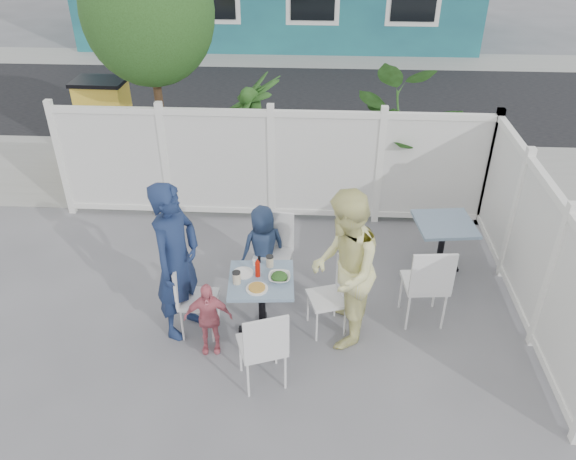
# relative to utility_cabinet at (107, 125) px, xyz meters

# --- Properties ---
(ground) EXTENTS (80.00, 80.00, 0.00)m
(ground) POSITION_rel_utility_cabinet_xyz_m (2.72, -4.00, -0.70)
(ground) COLOR slate
(near_sidewalk) EXTENTS (24.00, 2.60, 0.01)m
(near_sidewalk) POSITION_rel_utility_cabinet_xyz_m (2.72, -0.20, -0.69)
(near_sidewalk) COLOR gray
(near_sidewalk) RESTS_ON ground
(street) EXTENTS (24.00, 5.00, 0.01)m
(street) POSITION_rel_utility_cabinet_xyz_m (2.72, 3.50, -0.69)
(street) COLOR black
(street) RESTS_ON ground
(far_sidewalk) EXTENTS (24.00, 1.60, 0.01)m
(far_sidewalk) POSITION_rel_utility_cabinet_xyz_m (2.72, 6.60, -0.69)
(far_sidewalk) COLOR gray
(far_sidewalk) RESTS_ON ground
(fence_back) EXTENTS (5.86, 0.08, 1.60)m
(fence_back) POSITION_rel_utility_cabinet_xyz_m (2.82, -1.60, 0.09)
(fence_back) COLOR white
(fence_back) RESTS_ON ground
(fence_right) EXTENTS (0.08, 3.66, 1.60)m
(fence_right) POSITION_rel_utility_cabinet_xyz_m (5.72, -3.40, 0.09)
(fence_right) COLOR white
(fence_right) RESTS_ON ground
(tree) EXTENTS (1.80, 1.62, 3.59)m
(tree) POSITION_rel_utility_cabinet_xyz_m (1.12, -0.70, 1.89)
(tree) COLOR #382316
(tree) RESTS_ON ground
(utility_cabinet) EXTENTS (0.77, 0.56, 1.39)m
(utility_cabinet) POSITION_rel_utility_cabinet_xyz_m (0.00, 0.00, 0.00)
(utility_cabinet) COLOR gold
(utility_cabinet) RESTS_ON ground
(potted_shrub_a) EXTENTS (1.22, 1.22, 1.82)m
(potted_shrub_a) POSITION_rel_utility_cabinet_xyz_m (2.52, -0.90, 0.21)
(potted_shrub_a) COLOR #224316
(potted_shrub_a) RESTS_ON ground
(potted_shrub_b) EXTENTS (2.16, 2.09, 1.82)m
(potted_shrub_b) POSITION_rel_utility_cabinet_xyz_m (4.58, -1.00, 0.22)
(potted_shrub_b) COLOR #224316
(potted_shrub_b) RESTS_ON ground
(main_table) EXTENTS (0.70, 0.70, 0.69)m
(main_table) POSITION_rel_utility_cabinet_xyz_m (2.90, -3.96, -0.16)
(main_table) COLOR slate
(main_table) RESTS_ON ground
(spare_table) EXTENTS (0.73, 0.73, 0.70)m
(spare_table) POSITION_rel_utility_cabinet_xyz_m (4.95, -2.77, -0.16)
(spare_table) COLOR slate
(spare_table) RESTS_ON ground
(chair_left) EXTENTS (0.38, 0.39, 0.86)m
(chair_left) POSITION_rel_utility_cabinet_xyz_m (2.17, -3.99, -0.20)
(chair_left) COLOR white
(chair_left) RESTS_ON ground
(chair_right) EXTENTS (0.46, 0.47, 0.83)m
(chair_right) POSITION_rel_utility_cabinet_xyz_m (3.64, -3.86, -0.21)
(chair_right) COLOR white
(chair_right) RESTS_ON ground
(chair_back) EXTENTS (0.47, 0.46, 0.93)m
(chair_back) POSITION_rel_utility_cabinet_xyz_m (2.97, -3.12, -0.16)
(chair_back) COLOR white
(chair_back) RESTS_ON ground
(chair_near) EXTENTS (0.52, 0.51, 0.91)m
(chair_near) POSITION_rel_utility_cabinet_xyz_m (2.99, -4.72, -0.17)
(chair_near) COLOR white
(chair_near) RESTS_ON ground
(chair_spare) EXTENTS (0.48, 0.47, 0.98)m
(chair_spare) POSITION_rel_utility_cabinet_xyz_m (4.62, -3.74, -0.12)
(chair_spare) COLOR white
(chair_spare) RESTS_ON ground
(man) EXTENTS (0.61, 0.74, 1.74)m
(man) POSITION_rel_utility_cabinet_xyz_m (2.05, -3.95, 0.17)
(man) COLOR navy
(man) RESTS_ON ground
(woman) EXTENTS (0.69, 0.86, 1.71)m
(woman) POSITION_rel_utility_cabinet_xyz_m (3.72, -3.99, 0.16)
(woman) COLOR #F0EB54
(woman) RESTS_ON ground
(boy) EXTENTS (0.61, 0.52, 1.06)m
(boy) POSITION_rel_utility_cabinet_xyz_m (2.85, -3.17, -0.17)
(boy) COLOR navy
(boy) RESTS_ON ground
(toddler) EXTENTS (0.50, 0.25, 0.82)m
(toddler) POSITION_rel_utility_cabinet_xyz_m (2.39, -4.26, -0.29)
(toddler) COLOR #DD707F
(toddler) RESTS_ON ground
(plate_main) EXTENTS (0.22, 0.22, 0.01)m
(plate_main) POSITION_rel_utility_cabinet_xyz_m (2.87, -4.13, 0.00)
(plate_main) COLOR white
(plate_main) RESTS_ON main_table
(plate_side) EXTENTS (0.21, 0.21, 0.01)m
(plate_side) POSITION_rel_utility_cabinet_xyz_m (2.71, -3.88, 0.00)
(plate_side) COLOR white
(plate_side) RESTS_ON main_table
(salad_bowl) EXTENTS (0.22, 0.22, 0.05)m
(salad_bowl) POSITION_rel_utility_cabinet_xyz_m (3.08, -3.96, 0.02)
(salad_bowl) COLOR white
(salad_bowl) RESTS_ON main_table
(coffee_cup_a) EXTENTS (0.08, 0.08, 0.12)m
(coffee_cup_a) POSITION_rel_utility_cabinet_xyz_m (2.66, -4.04, 0.05)
(coffee_cup_a) COLOR beige
(coffee_cup_a) RESTS_ON main_table
(coffee_cup_b) EXTENTS (0.08, 0.08, 0.11)m
(coffee_cup_b) POSITION_rel_utility_cabinet_xyz_m (2.97, -3.73, 0.05)
(coffee_cup_b) COLOR beige
(coffee_cup_b) RESTS_ON main_table
(ketchup_bottle) EXTENTS (0.05, 0.05, 0.17)m
(ketchup_bottle) POSITION_rel_utility_cabinet_xyz_m (2.86, -3.91, 0.08)
(ketchup_bottle) COLOR #B71305
(ketchup_bottle) RESTS_ON main_table
(salt_shaker) EXTENTS (0.03, 0.03, 0.07)m
(salt_shaker) POSITION_rel_utility_cabinet_xyz_m (2.80, -3.73, 0.03)
(salt_shaker) COLOR white
(salt_shaker) RESTS_ON main_table
(pepper_shaker) EXTENTS (0.03, 0.03, 0.07)m
(pepper_shaker) POSITION_rel_utility_cabinet_xyz_m (2.85, -3.67, 0.03)
(pepper_shaker) COLOR black
(pepper_shaker) RESTS_ON main_table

